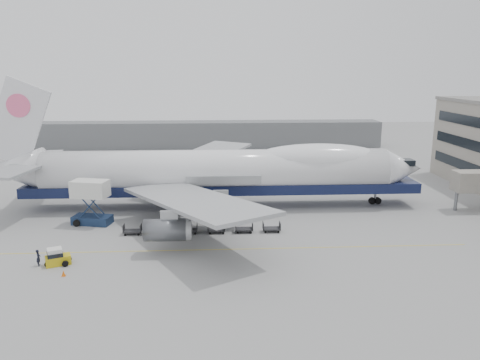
{
  "coord_description": "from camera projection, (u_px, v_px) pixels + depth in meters",
  "views": [
    {
      "loc": [
        -0.2,
        -57.98,
        20.69
      ],
      "look_at": [
        3.26,
        6.0,
        5.6
      ],
      "focal_mm": 35.0,
      "sensor_mm": 36.0,
      "label": 1
    }
  ],
  "objects": [
    {
      "name": "hangar",
      "position": [
        179.0,
        135.0,
        127.82
      ],
      "size": [
        110.0,
        8.0,
        7.0
      ],
      "primitive_type": "cube",
      "color": "slate",
      "rests_on": "ground"
    },
    {
      "name": "traffic_cone",
      "position": [
        63.0,
        273.0,
        48.11
      ],
      "size": [
        0.42,
        0.42,
        0.62
      ],
      "rotation": [
        0.0,
        0.0,
        -0.36
      ],
      "color": "#D5590B",
      "rests_on": "ground"
    },
    {
      "name": "catering_truck",
      "position": [
        91.0,
        200.0,
        63.8
      ],
      "size": [
        5.6,
        4.38,
        6.14
      ],
      "rotation": [
        0.0,
        0.0,
        -0.22
      ],
      "color": "#182948",
      "rests_on": "ground"
    },
    {
      "name": "ground_worker",
      "position": [
        38.0,
        258.0,
        50.53
      ],
      "size": [
        0.58,
        0.75,
        1.83
      ],
      "primitive_type": "imported",
      "rotation": [
        0.0,
        0.0,
        1.8
      ],
      "color": "black",
      "rests_on": "ground"
    },
    {
      "name": "dolly_2",
      "position": [
        189.0,
        229.0,
        60.67
      ],
      "size": [
        2.3,
        1.35,
        1.3
      ],
      "color": "#2D2D30",
      "rests_on": "ground"
    },
    {
      "name": "dolly_4",
      "position": [
        244.0,
        228.0,
        61.05
      ],
      "size": [
        2.3,
        1.35,
        1.3
      ],
      "color": "#2D2D30",
      "rests_on": "ground"
    },
    {
      "name": "baggage_tug",
      "position": [
        57.0,
        257.0,
        50.79
      ],
      "size": [
        2.93,
        2.29,
        1.9
      ],
      "rotation": [
        0.0,
        0.0,
        0.4
      ],
      "color": "gold",
      "rests_on": "ground"
    },
    {
      "name": "dolly_3",
      "position": [
        216.0,
        229.0,
        60.86
      ],
      "size": [
        2.3,
        1.35,
        1.3
      ],
      "color": "#2D2D30",
      "rests_on": "ground"
    },
    {
      "name": "ground",
      "position": [
        218.0,
        232.0,
        61.11
      ],
      "size": [
        260.0,
        260.0,
        0.0
      ],
      "primitive_type": "plane",
      "color": "gray",
      "rests_on": "ground"
    },
    {
      "name": "dolly_0",
      "position": [
        132.0,
        230.0,
        60.29
      ],
      "size": [
        2.3,
        1.35,
        1.3
      ],
      "color": "#2D2D30",
      "rests_on": "ground"
    },
    {
      "name": "apron_line",
      "position": [
        218.0,
        250.0,
        55.28
      ],
      "size": [
        60.0,
        0.15,
        0.01
      ],
      "primitive_type": "cube",
      "color": "gold",
      "rests_on": "ground"
    },
    {
      "name": "dolly_5",
      "position": [
        272.0,
        228.0,
        61.24
      ],
      "size": [
        2.3,
        1.35,
        1.3
      ],
      "color": "#2D2D30",
      "rests_on": "ground"
    },
    {
      "name": "dolly_1",
      "position": [
        161.0,
        230.0,
        60.48
      ],
      "size": [
        2.3,
        1.35,
        1.3
      ],
      "color": "#2D2D30",
      "rests_on": "ground"
    },
    {
      "name": "airliner",
      "position": [
        221.0,
        171.0,
        71.52
      ],
      "size": [
        67.0,
        55.3,
        19.98
      ],
      "color": "white",
      "rests_on": "ground"
    }
  ]
}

